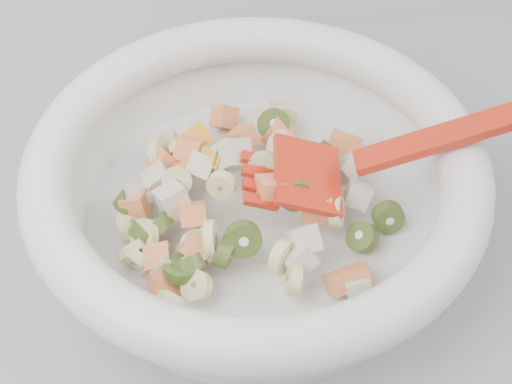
{
  "coord_description": "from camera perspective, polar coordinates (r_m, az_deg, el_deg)",
  "views": [
    {
      "loc": [
        0.13,
        1.04,
        1.4
      ],
      "look_at": [
        0.16,
        1.45,
        0.95
      ],
      "focal_mm": 55.0,
      "sensor_mm": 36.0,
      "label": 1
    }
  ],
  "objects": [
    {
      "name": "mixing_bowl",
      "position": [
        0.6,
        0.01,
        0.47
      ],
      "size": [
        0.45,
        0.35,
        0.15
      ],
      "color": "white",
      "rests_on": "counter"
    }
  ]
}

